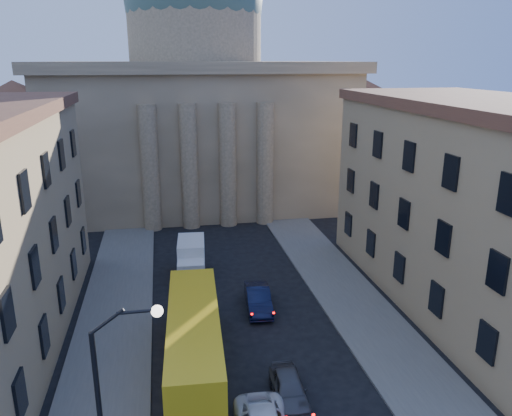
% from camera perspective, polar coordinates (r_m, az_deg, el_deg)
% --- Properties ---
extents(sidewalk_left, '(5.00, 60.00, 0.15)m').
position_cam_1_polar(sidewalk_left, '(31.55, -16.61, -16.98)').
color(sidewalk_left, '#595751').
rests_on(sidewalk_left, ground).
extents(sidewalk_right, '(5.00, 60.00, 0.15)m').
position_cam_1_polar(sidewalk_right, '(34.01, 14.16, -14.14)').
color(sidewalk_right, '#595751').
rests_on(sidewalk_right, ground).
extents(church, '(68.02, 28.76, 36.60)m').
position_cam_1_polar(church, '(64.13, -6.68, 11.72)').
color(church, '#776549').
rests_on(church, ground).
extents(building_right, '(11.60, 26.60, 14.70)m').
position_cam_1_polar(building_right, '(38.51, 24.01, 0.46)').
color(building_right, tan).
rests_on(building_right, ground).
extents(street_lamp, '(2.62, 0.44, 8.83)m').
position_cam_1_polar(street_lamp, '(20.26, -16.01, -20.02)').
color(street_lamp, black).
rests_on(street_lamp, ground).
extents(car_right_far, '(1.92, 4.31, 1.44)m').
position_cam_1_polar(car_right_far, '(27.70, 3.80, -19.86)').
color(car_right_far, '#46464B').
rests_on(car_right_far, ground).
extents(car_right_distant, '(2.06, 4.91, 1.58)m').
position_cam_1_polar(car_right_distant, '(36.16, 0.25, -10.35)').
color(car_right_distant, black).
rests_on(car_right_distant, ground).
extents(city_bus, '(3.59, 12.72, 3.54)m').
position_cam_1_polar(city_bus, '(29.42, -7.08, -14.80)').
color(city_bus, gold).
rests_on(city_bus, ground).
extents(box_truck, '(2.54, 5.57, 2.98)m').
position_cam_1_polar(box_truck, '(41.19, -7.39, -6.06)').
color(box_truck, silver).
rests_on(box_truck, ground).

